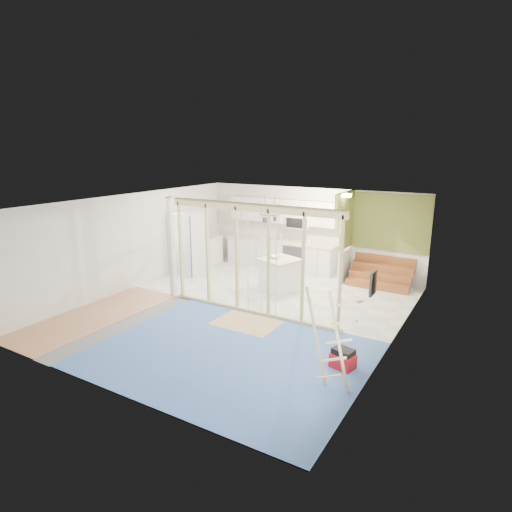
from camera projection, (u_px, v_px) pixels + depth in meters
The scene contains 17 objects.
room at pixel (241, 258), 9.87m from camera, with size 7.01×8.01×2.61m.
floor_overlays at pixel (246, 310), 10.21m from camera, with size 7.00×8.00×0.03m.
stud_frame at pixel (233, 245), 9.91m from camera, with size 4.66×0.14×2.60m.
base_cabinets at pixel (255, 254), 13.67m from camera, with size 4.45×2.24×0.93m.
upper_cabinets at pixel (284, 212), 13.34m from camera, with size 3.60×0.41×0.85m.
green_partition at pixel (372, 251), 12.01m from camera, with size 2.25×1.51×2.60m.
pot_rack at pixel (269, 216), 11.43m from camera, with size 0.52×0.52×0.72m.
sheathing_panel at pixel (364, 316), 6.49m from camera, with size 0.02×4.00×2.60m, color tan.
electrical_panel at pixel (373, 283), 6.93m from camera, with size 0.04×0.30×0.40m, color #3C3C41.
ceiling_light at pixel (346, 195), 11.38m from camera, with size 0.32×0.32×0.08m, color #FFEABF.
fridge at pixel (187, 244), 13.00m from camera, with size 0.90×0.87×1.88m.
island at pixel (280, 275), 11.46m from camera, with size 1.18×1.18×0.91m.
bowl at pixel (275, 257), 11.41m from camera, with size 0.27×0.27×0.07m, color silver.
soap_bottle_a at pixel (280, 235), 13.53m from camera, with size 0.11×0.11×0.29m, color #A2A9B4.
soap_bottle_b at pixel (309, 241), 13.03m from camera, with size 0.08×0.08×0.18m, color white.
toolbox at pixel (343, 359), 7.50m from camera, with size 0.46×0.38×0.38m.
ladder at pixel (330, 340), 6.67m from camera, with size 0.89×0.20×1.69m.
Camera 1 is at (5.14, -8.05, 3.80)m, focal length 30.00 mm.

